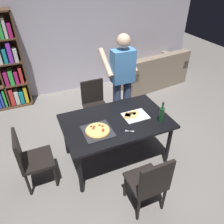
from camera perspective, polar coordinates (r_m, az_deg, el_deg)
ground_plane at (r=3.64m, az=0.95°, el=-11.65°), size 12.00×12.00×0.00m
back_wall at (r=5.14m, az=-11.59°, el=20.21°), size 6.40×0.10×2.80m
dining_table at (r=3.19m, az=1.07°, el=-3.26°), size 1.54×0.97×0.75m
chair_near_camera at (r=2.71m, az=9.89°, el=-17.69°), size 0.42×0.42×0.90m
chair_far_side at (r=4.02m, az=-4.63°, el=2.75°), size 0.42×0.42×0.90m
chair_left_end at (r=3.12m, az=-20.93°, el=-11.05°), size 0.42×0.42×0.90m
couch at (r=5.69m, az=10.53°, el=9.98°), size 1.79×1.05×0.85m
person_serving_pizza at (r=3.75m, az=2.66°, el=8.86°), size 0.55×0.54×1.75m
pepperoni_pizza_on_tray at (r=2.94m, az=-3.80°, el=-4.91°), size 0.39×0.39×0.04m
pizza_slices_on_towel at (r=3.23m, az=5.53°, el=-0.85°), size 0.38×0.28×0.03m
wine_bottle at (r=3.13m, az=12.88°, el=-0.63°), size 0.07×0.07×0.32m
kitchen_scissors at (r=2.95m, az=3.26°, el=-4.92°), size 0.19×0.14×0.01m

